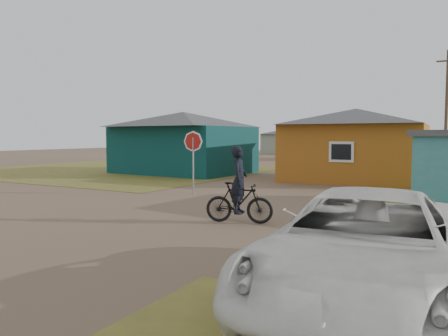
# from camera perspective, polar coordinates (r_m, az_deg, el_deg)

# --- Properties ---
(ground) EXTENTS (120.00, 120.00, 0.00)m
(ground) POSITION_cam_1_polar(r_m,az_deg,el_deg) (13.09, -8.32, -6.44)
(ground) COLOR brown
(grass_nw) EXTENTS (20.00, 18.00, 0.00)m
(grass_nw) POSITION_cam_1_polar(r_m,az_deg,el_deg) (31.96, -13.97, -0.26)
(grass_nw) COLOR olive
(grass_nw) RESTS_ON ground
(house_teal) EXTENTS (8.93, 7.08, 4.00)m
(house_teal) POSITION_cam_1_polar(r_m,az_deg,el_deg) (28.79, -5.34, 3.45)
(house_teal) COLOR #093434
(house_teal) RESTS_ON ground
(house_yellow) EXTENTS (7.72, 6.76, 3.90)m
(house_yellow) POSITION_cam_1_polar(r_m,az_deg,el_deg) (24.77, 16.82, 3.06)
(house_yellow) COLOR #A55D19
(house_yellow) RESTS_ON ground
(house_pale_west) EXTENTS (7.04, 6.15, 3.60)m
(house_pale_west) POSITION_cam_1_polar(r_m,az_deg,el_deg) (46.31, 11.92, 3.40)
(house_pale_west) COLOR gray
(house_pale_west) RESTS_ON ground
(house_pale_north) EXTENTS (6.28, 5.81, 3.40)m
(house_pale_north) POSITION_cam_1_polar(r_m,az_deg,el_deg) (60.29, 8.08, 3.50)
(house_pale_north) COLOR gray
(house_pale_north) RESTS_ON ground
(utility_pole_near) EXTENTS (1.40, 0.20, 8.00)m
(utility_pole_near) POSITION_cam_1_polar(r_m,az_deg,el_deg) (32.25, 27.05, 6.80)
(utility_pole_near) COLOR brown
(utility_pole_near) RESTS_ON ground
(stop_sign) EXTENTS (0.83, 0.29, 2.62)m
(stop_sign) POSITION_cam_1_polar(r_m,az_deg,el_deg) (17.94, -4.05, 2.61)
(stop_sign) COLOR gray
(stop_sign) RESTS_ON ground
(cyclist) EXTENTS (1.97, 1.03, 2.14)m
(cyclist) POSITION_cam_1_polar(r_m,az_deg,el_deg) (12.09, 1.99, -3.55)
(cyclist) COLOR black
(cyclist) RESTS_ON ground
(vehicle) EXTENTS (3.06, 5.97, 1.62)m
(vehicle) POSITION_cam_1_polar(r_m,az_deg,el_deg) (6.63, 18.08, -9.93)
(vehicle) COLOR silver
(vehicle) RESTS_ON ground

